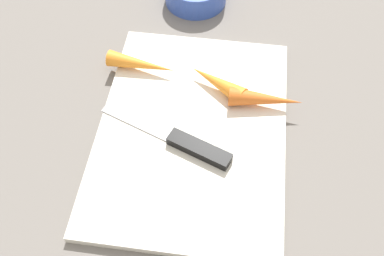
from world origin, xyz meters
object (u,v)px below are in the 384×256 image
(carrot_longest, at_px, (141,64))
(carrot_shortest, at_px, (217,82))
(carrot_medium, at_px, (265,99))
(knife, at_px, (190,145))
(cutting_board, at_px, (192,130))

(carrot_longest, bearing_deg, carrot_shortest, -3.16)
(carrot_medium, height_order, carrot_longest, carrot_medium)
(knife, distance_m, carrot_medium, 0.13)
(knife, xyz_separation_m, carrot_shortest, (0.11, -0.02, 0.01))
(cutting_board, height_order, knife, knife)
(knife, bearing_deg, carrot_shortest, -81.23)
(cutting_board, distance_m, carrot_longest, 0.13)
(carrot_medium, distance_m, carrot_longest, 0.19)
(knife, height_order, carrot_longest, carrot_longest)
(cutting_board, xyz_separation_m, knife, (-0.03, -0.00, 0.01))
(cutting_board, distance_m, knife, 0.03)
(carrot_longest, bearing_deg, knife, -47.49)
(cutting_board, bearing_deg, carrot_shortest, -18.99)
(knife, xyz_separation_m, carrot_medium, (0.09, -0.10, 0.01))
(cutting_board, height_order, carrot_medium, carrot_medium)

